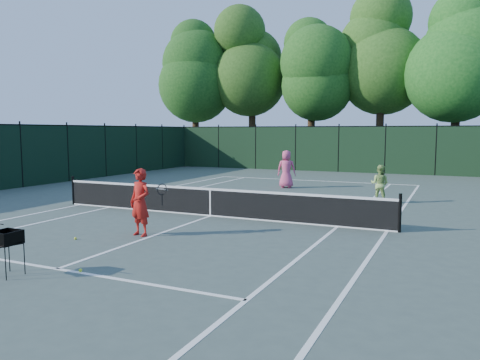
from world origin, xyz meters
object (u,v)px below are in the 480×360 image
at_px(coach, 140,202).
at_px(ball_hopper, 6,238).
at_px(loose_ball_midcourt, 75,238).
at_px(player_green, 380,184).
at_px(player_pink, 286,169).
at_px(loose_ball_near_cart, 80,270).

relative_size(coach, ball_hopper, 2.03).
relative_size(coach, loose_ball_midcourt, 25.93).
relative_size(player_green, loose_ball_midcourt, 21.39).
bearing_deg(ball_hopper, player_pink, 103.70).
relative_size(ball_hopper, loose_ball_near_cart, 12.77).
bearing_deg(coach, ball_hopper, -82.12).
bearing_deg(ball_hopper, player_green, 82.29).
bearing_deg(coach, loose_ball_midcourt, -127.42).
distance_m(player_pink, loose_ball_midcourt, 12.60).
bearing_deg(player_pink, ball_hopper, 78.84).
relative_size(player_green, ball_hopper, 1.67).
xyz_separation_m(player_pink, loose_ball_near_cart, (0.82, -14.53, -0.87)).
distance_m(coach, player_green, 9.70).
xyz_separation_m(coach, player_pink, (0.06, 11.42, 0.02)).
bearing_deg(loose_ball_near_cart, loose_ball_midcourt, 135.86).
height_order(coach, loose_ball_near_cart, coach).
bearing_deg(loose_ball_midcourt, loose_ball_near_cart, -44.14).
height_order(coach, ball_hopper, coach).
bearing_deg(player_pink, player_green, 137.53).
bearing_deg(coach, loose_ball_near_cart, -63.39).
bearing_deg(coach, player_green, 70.94).
distance_m(coach, loose_ball_near_cart, 3.34).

